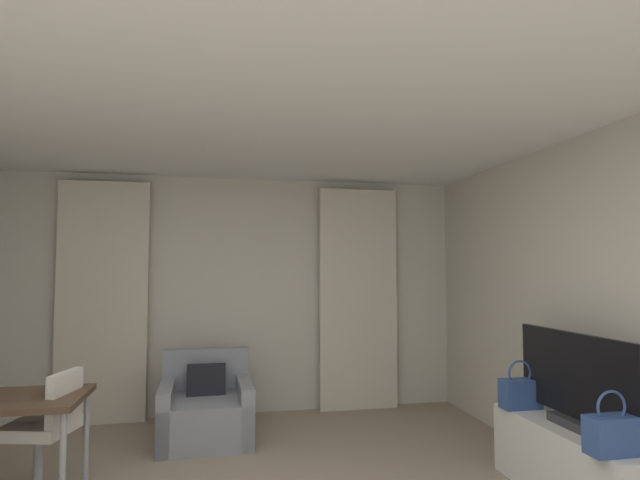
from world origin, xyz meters
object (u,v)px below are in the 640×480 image
tv_flatscreen (575,382)px  handbag_primary (520,392)px  handbag_secondary (612,433)px  desk_chair (45,444)px  tv_console (577,465)px  armchair (206,410)px

tv_flatscreen → handbag_primary: (-0.11, 0.48, -0.18)m
handbag_primary → handbag_secondary: (-0.04, -0.97, 0.00)m
desk_chair → handbag_primary: desk_chair is taller
tv_console → handbag_secondary: (-0.15, -0.50, 0.37)m
tv_console → handbag_primary: handbag_primary is taller
tv_console → handbag_primary: 0.61m
handbag_primary → armchair: bearing=151.3°
handbag_primary → handbag_secondary: size_ratio=1.00×
armchair → handbag_secondary: (2.36, -2.28, 0.36)m
desk_chair → tv_console: size_ratio=0.68×
armchair → tv_console: armchair is taller
handbag_primary → handbag_secondary: same height
armchair → desk_chair: size_ratio=0.98×
tv_flatscreen → handbag_primary: tv_flatscreen is taller
desk_chair → tv_console: (3.55, -0.70, -0.14)m
desk_chair → handbag_secondary: desk_chair is taller
armchair → handbag_secondary: 3.30m
tv_flatscreen → handbag_secondary: tv_flatscreen is taller
armchair → tv_flatscreen: bearing=-35.5°
desk_chair → tv_console: 3.62m
tv_console → handbag_secondary: handbag_secondary is taller
handbag_primary → handbag_secondary: bearing=-92.5°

